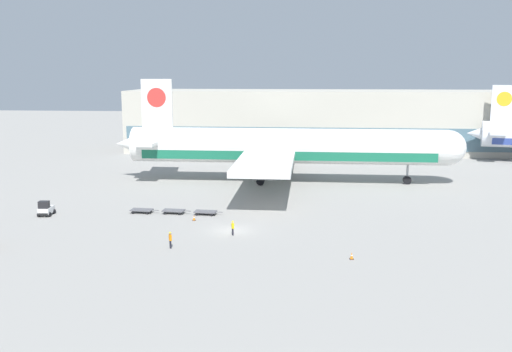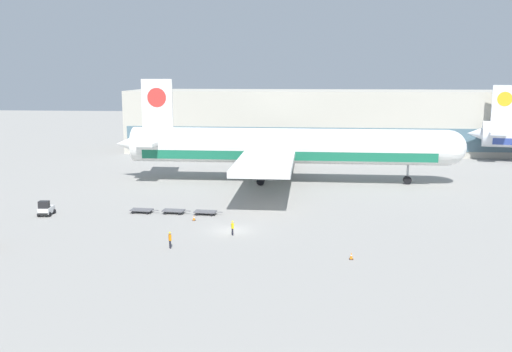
# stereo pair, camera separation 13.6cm
# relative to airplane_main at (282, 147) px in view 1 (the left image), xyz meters

# --- Properties ---
(ground_plane) EXTENTS (400.00, 400.00, 0.00)m
(ground_plane) POSITION_rel_airplane_main_xyz_m (-4.49, -30.60, -5.84)
(ground_plane) COLOR gray
(terminal_building) EXTENTS (90.00, 18.20, 14.00)m
(terminal_building) POSITION_rel_airplane_main_xyz_m (8.03, 38.96, 1.15)
(terminal_building) COLOR #BCB7A8
(terminal_building) RESTS_ON ground_plane
(airplane_main) EXTENTS (58.05, 48.05, 17.00)m
(airplane_main) POSITION_rel_airplane_main_xyz_m (0.00, 0.00, 0.00)
(airplane_main) COLOR white
(airplane_main) RESTS_ON ground_plane
(baggage_tug_foreground) EXTENTS (1.81, 2.56, 2.00)m
(baggage_tug_foreground) POSITION_rel_airplane_main_xyz_m (-29.19, -25.57, -4.96)
(baggage_tug_foreground) COLOR silver
(baggage_tug_foreground) RESTS_ON ground_plane
(baggage_dolly_lead) EXTENTS (3.75, 1.71, 0.48)m
(baggage_dolly_lead) POSITION_rel_airplane_main_xyz_m (-17.32, -23.13, -5.45)
(baggage_dolly_lead) COLOR #56565B
(baggage_dolly_lead) RESTS_ON ground_plane
(baggage_dolly_second) EXTENTS (3.75, 1.71, 0.48)m
(baggage_dolly_second) POSITION_rel_airplane_main_xyz_m (-13.09, -23.11, -5.45)
(baggage_dolly_second) COLOR #56565B
(baggage_dolly_second) RESTS_ON ground_plane
(baggage_dolly_third) EXTENTS (3.75, 1.71, 0.48)m
(baggage_dolly_third) POSITION_rel_airplane_main_xyz_m (-8.87, -23.34, -5.45)
(baggage_dolly_third) COLOR #56565B
(baggage_dolly_third) RESTS_ON ground_plane
(ground_crew_near) EXTENTS (0.35, 0.52, 1.68)m
(ground_crew_near) POSITION_rel_airplane_main_xyz_m (-4.16, -32.33, -4.86)
(ground_crew_near) COLOR black
(ground_crew_near) RESTS_ON ground_plane
(ground_crew_far) EXTENTS (0.37, 0.50, 1.77)m
(ground_crew_far) POSITION_rel_airplane_main_xyz_m (-10.02, -37.72, -4.79)
(ground_crew_far) COLOR black
(ground_crew_far) RESTS_ON ground_plane
(traffic_cone_near) EXTENTS (0.40, 0.40, 0.72)m
(traffic_cone_near) POSITION_rel_airplane_main_xyz_m (8.56, -39.62, -5.49)
(traffic_cone_near) COLOR black
(traffic_cone_near) RESTS_ON ground_plane
(traffic_cone_far) EXTENTS (0.40, 0.40, 0.67)m
(traffic_cone_far) POSITION_rel_airplane_main_xyz_m (-9.78, -26.32, -5.51)
(traffic_cone_far) COLOR black
(traffic_cone_far) RESTS_ON ground_plane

